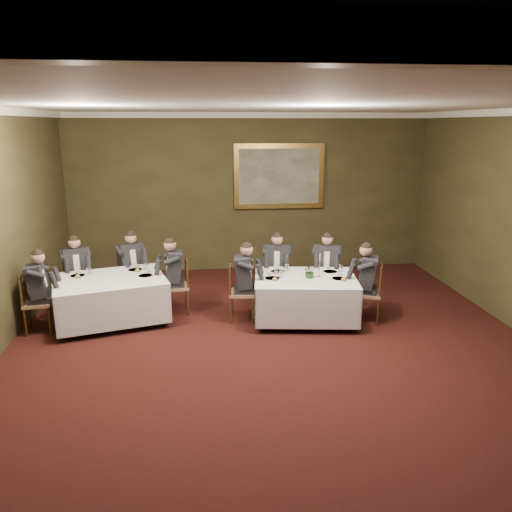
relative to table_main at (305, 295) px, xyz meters
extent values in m
plane|color=black|center=(-0.67, -1.72, -0.45)|extent=(10.00, 10.00, 0.00)
cube|color=silver|center=(-0.67, -1.72, 3.05)|extent=(8.00, 10.00, 0.10)
cube|color=#322C19|center=(-0.67, 3.28, 1.30)|extent=(8.00, 0.10, 3.50)
cube|color=white|center=(-0.67, 3.23, 2.99)|extent=(8.00, 0.10, 0.12)
cube|color=#321B0D|center=(0.00, 0.00, 0.28)|extent=(1.76, 1.40, 0.04)
cube|color=white|center=(0.00, 0.00, 0.31)|extent=(1.83, 1.47, 0.02)
cube|color=white|center=(0.00, 0.00, -0.02)|extent=(1.85, 1.49, 0.65)
cube|color=#321B0D|center=(-3.27, 0.27, 0.28)|extent=(2.00, 1.71, 0.04)
cube|color=white|center=(-3.27, 0.27, 0.31)|extent=(2.08, 1.78, 0.02)
cube|color=white|center=(-3.27, 0.27, -0.02)|extent=(2.10, 1.81, 0.65)
cube|color=#926D4A|center=(-0.35, 0.91, 0.04)|extent=(0.51, 0.49, 0.05)
cube|color=#321B0D|center=(-0.32, 1.10, 0.28)|extent=(0.38, 0.10, 0.54)
cube|color=black|center=(-0.35, 0.91, 0.41)|extent=(0.47, 0.38, 0.55)
sphere|color=tan|center=(-0.35, 0.91, 0.79)|extent=(0.24, 0.24, 0.21)
cube|color=#926D4A|center=(0.56, 0.81, 0.04)|extent=(0.53, 0.52, 0.05)
cube|color=#321B0D|center=(0.60, 0.99, 0.28)|extent=(0.38, 0.12, 0.54)
cube|color=black|center=(0.56, 0.81, 0.41)|extent=(0.48, 0.41, 0.55)
sphere|color=tan|center=(0.56, 0.81, 0.79)|extent=(0.26, 0.26, 0.21)
cube|color=#926D4A|center=(-1.06, 0.12, 0.04)|extent=(0.46, 0.48, 0.05)
cube|color=#321B0D|center=(-1.25, 0.14, 0.28)|extent=(0.07, 0.38, 0.54)
cube|color=black|center=(-1.06, 0.12, 0.41)|extent=(0.35, 0.45, 0.55)
sphere|color=tan|center=(-1.06, 0.12, 0.79)|extent=(0.23, 0.23, 0.21)
cube|color=#926D4A|center=(1.06, -0.12, 0.04)|extent=(0.55, 0.56, 0.05)
cube|color=#321B0D|center=(1.24, -0.19, 0.28)|extent=(0.16, 0.37, 0.54)
cube|color=black|center=(1.06, -0.12, 0.41)|extent=(0.44, 0.50, 0.55)
sphere|color=tan|center=(1.06, -0.12, 0.79)|extent=(0.27, 0.27, 0.21)
cube|color=#926D4A|center=(-3.99, 1.01, 0.04)|extent=(0.56, 0.55, 0.05)
cube|color=#321B0D|center=(-4.05, 1.19, 0.28)|extent=(0.37, 0.16, 0.54)
cube|color=black|center=(-3.99, 1.01, 0.41)|extent=(0.50, 0.44, 0.55)
sphere|color=tan|center=(-3.99, 1.01, 0.79)|extent=(0.27, 0.27, 0.21)
cube|color=#926D4A|center=(-3.06, 1.28, 0.04)|extent=(0.59, 0.58, 0.05)
cube|color=#321B0D|center=(-3.15, 1.44, 0.28)|extent=(0.35, 0.21, 0.54)
cube|color=black|center=(-3.06, 1.28, 0.41)|extent=(0.52, 0.47, 0.55)
sphere|color=tan|center=(-3.06, 1.28, 0.79)|extent=(0.28, 0.28, 0.21)
cube|color=#926D4A|center=(-2.19, 0.58, 0.04)|extent=(0.46, 0.48, 0.05)
cube|color=#321B0D|center=(-2.00, 0.60, 0.28)|extent=(0.07, 0.38, 0.54)
cube|color=black|center=(-2.19, 0.58, 0.41)|extent=(0.35, 0.45, 0.55)
sphere|color=tan|center=(-2.19, 0.58, 0.79)|extent=(0.23, 0.23, 0.21)
cube|color=#926D4A|center=(-4.35, -0.04, 0.04)|extent=(0.48, 0.50, 0.05)
cube|color=#321B0D|center=(-4.54, -0.07, 0.28)|extent=(0.08, 0.38, 0.54)
cube|color=black|center=(-4.35, -0.04, 0.41)|extent=(0.37, 0.46, 0.55)
sphere|color=tan|center=(-4.35, -0.04, 0.79)|extent=(0.24, 0.24, 0.21)
imported|color=#2D5926|center=(0.07, -0.03, 0.44)|extent=(0.26, 0.24, 0.25)
cylinder|color=#A68432|center=(0.24, 0.03, 0.32)|extent=(0.06, 0.06, 0.02)
cylinder|color=#A68432|center=(0.24, 0.03, 0.47)|extent=(0.01, 0.01, 0.27)
cylinder|color=white|center=(0.24, 0.03, 0.67)|extent=(0.02, 0.02, 0.12)
cylinder|color=white|center=(-0.41, 0.41, 0.32)|extent=(0.25, 0.25, 0.01)
cylinder|color=white|center=(-0.41, 0.56, 0.35)|extent=(0.08, 0.08, 0.05)
cylinder|color=white|center=(-0.24, 0.41, 0.39)|extent=(0.06, 0.06, 0.14)
cylinder|color=white|center=(-3.84, 0.49, 0.32)|extent=(0.25, 0.25, 0.01)
cylinder|color=white|center=(-3.84, 0.64, 0.35)|extent=(0.08, 0.08, 0.05)
cylinder|color=white|center=(-3.67, 0.49, 0.39)|extent=(0.06, 0.06, 0.14)
cube|color=#BE8E45|center=(0.00, 3.22, 1.68)|extent=(2.01, 0.08, 1.43)
cube|color=#484E34|center=(0.00, 3.17, 1.68)|extent=(1.79, 0.01, 1.21)
camera|label=1|loc=(-1.62, -7.87, 2.80)|focal=35.00mm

